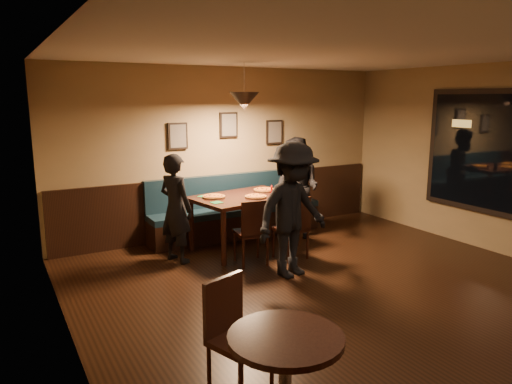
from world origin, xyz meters
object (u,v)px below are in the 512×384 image
at_px(chair_near_left, 251,231).
at_px(chair_near_right, 291,227).
at_px(soda_glass, 287,190).
at_px(cafe_chair_far, 240,339).
at_px(diner_right, 297,188).
at_px(diner_front, 293,210).
at_px(tabasco_bottle, 272,189).
at_px(dining_table, 245,222).
at_px(diner_left, 176,208).
at_px(booth_bench, 237,207).

bearing_deg(chair_near_left, chair_near_right, -1.12).
relative_size(soda_glass, cafe_chair_far, 0.16).
height_order(chair_near_left, diner_right, diner_right).
distance_m(diner_front, soda_glass, 1.19).
relative_size(tabasco_bottle, cafe_chair_far, 0.14).
relative_size(dining_table, chair_near_left, 1.67).
height_order(diner_left, cafe_chair_far, diner_left).
xyz_separation_m(diner_right, diner_front, (-1.06, -1.44, 0.04)).
xyz_separation_m(diner_right, cafe_chair_far, (-2.83, -3.35, -0.37)).
xyz_separation_m(diner_left, diner_right, (2.18, 0.17, 0.06)).
height_order(chair_near_left, tabasco_bottle, tabasco_bottle).
bearing_deg(diner_right, diner_front, -54.72).
distance_m(diner_right, cafe_chair_far, 4.40).
distance_m(diner_right, soda_glass, 0.63).
relative_size(booth_bench, diner_right, 1.80).
xyz_separation_m(chair_near_right, soda_glass, (0.23, 0.46, 0.45)).
bearing_deg(chair_near_left, diner_right, 38.01).
bearing_deg(tabasco_bottle, chair_near_left, -139.19).
height_order(dining_table, diner_front, diner_front).
bearing_deg(diner_front, chair_near_right, 46.95).
bearing_deg(diner_left, chair_near_right, -138.45).
distance_m(dining_table, diner_front, 1.39).
bearing_deg(cafe_chair_far, chair_near_left, -139.25).
bearing_deg(booth_bench, soda_glass, -68.40).
xyz_separation_m(chair_near_left, diner_left, (-0.87, 0.60, 0.31)).
bearing_deg(booth_bench, diner_left, -151.69).
bearing_deg(diner_front, diner_left, 120.30).
bearing_deg(dining_table, chair_near_right, -73.81).
bearing_deg(dining_table, chair_near_left, -120.81).
height_order(chair_near_right, tabasco_bottle, tabasco_bottle).
relative_size(dining_table, chair_near_right, 1.69).
xyz_separation_m(chair_near_right, tabasco_bottle, (0.11, 0.70, 0.44)).
xyz_separation_m(diner_right, soda_glass, (-0.47, -0.40, 0.07)).
relative_size(booth_bench, cafe_chair_far, 3.26).
xyz_separation_m(dining_table, chair_near_left, (-0.25, -0.64, 0.05)).
xyz_separation_m(diner_front, soda_glass, (0.59, 1.03, 0.03)).
xyz_separation_m(dining_table, diner_right, (1.06, 0.13, 0.42)).
xyz_separation_m(booth_bench, cafe_chair_far, (-1.98, -3.90, -0.04)).
distance_m(booth_bench, diner_left, 1.53).
distance_m(chair_near_right, soda_glass, 0.68).
bearing_deg(soda_glass, diner_right, 40.45).
bearing_deg(dining_table, booth_bench, 63.25).
xyz_separation_m(dining_table, diner_front, (-0.00, -1.31, 0.46)).
bearing_deg(diner_front, tabasco_bottle, 58.96).
xyz_separation_m(diner_front, cafe_chair_far, (-1.77, -1.92, -0.42)).
xyz_separation_m(diner_left, soda_glass, (1.70, -0.24, 0.14)).
bearing_deg(diner_right, dining_table, -101.41).
bearing_deg(diner_front, dining_table, 78.79).
distance_m(chair_near_left, cafe_chair_far, 3.00).
height_order(dining_table, diner_right, diner_right).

